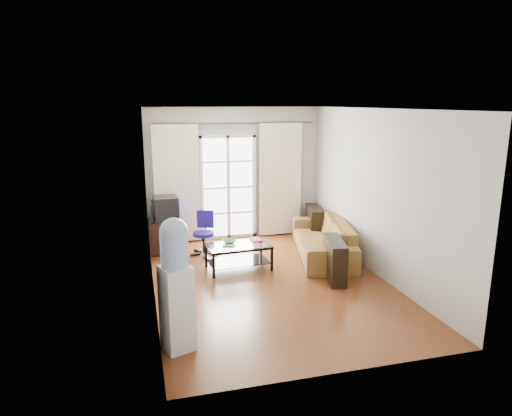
{
  "coord_description": "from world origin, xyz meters",
  "views": [
    {
      "loc": [
        -1.95,
        -6.54,
        2.8
      ],
      "look_at": [
        -0.14,
        0.35,
        1.14
      ],
      "focal_mm": 32.0,
      "sensor_mm": 36.0,
      "label": 1
    }
  ],
  "objects_px": {
    "coffee_table": "(238,253)",
    "task_chair": "(204,242)",
    "sofa": "(323,238)",
    "tv_stand": "(166,234)",
    "crt_tv": "(165,208)",
    "water_cooler": "(176,282)"
  },
  "relations": [
    {
      "from": "sofa",
      "to": "tv_stand",
      "type": "height_order",
      "value": "sofa"
    },
    {
      "from": "coffee_table",
      "to": "crt_tv",
      "type": "xyz_separation_m",
      "value": [
        -1.13,
        1.34,
        0.56
      ]
    },
    {
      "from": "tv_stand",
      "to": "water_cooler",
      "type": "distance_m",
      "value": 3.77
    },
    {
      "from": "crt_tv",
      "to": "water_cooler",
      "type": "xyz_separation_m",
      "value": [
        -0.11,
        -3.69,
        -0.02
      ]
    },
    {
      "from": "sofa",
      "to": "task_chair",
      "type": "xyz_separation_m",
      "value": [
        -2.12,
        0.66,
        -0.09
      ]
    },
    {
      "from": "water_cooler",
      "to": "coffee_table",
      "type": "bearing_deg",
      "value": 42.99
    },
    {
      "from": "coffee_table",
      "to": "tv_stand",
      "type": "relative_size",
      "value": 1.32
    },
    {
      "from": "sofa",
      "to": "water_cooler",
      "type": "height_order",
      "value": "water_cooler"
    },
    {
      "from": "water_cooler",
      "to": "task_chair",
      "type": "bearing_deg",
      "value": 57.35
    },
    {
      "from": "tv_stand",
      "to": "task_chair",
      "type": "distance_m",
      "value": 0.81
    },
    {
      "from": "coffee_table",
      "to": "crt_tv",
      "type": "height_order",
      "value": "crt_tv"
    },
    {
      "from": "coffee_table",
      "to": "sofa",
      "type": "bearing_deg",
      "value": 9.82
    },
    {
      "from": "water_cooler",
      "to": "crt_tv",
      "type": "bearing_deg",
      "value": 69.07
    },
    {
      "from": "coffee_table",
      "to": "tv_stand",
      "type": "bearing_deg",
      "value": 129.16
    },
    {
      "from": "crt_tv",
      "to": "water_cooler",
      "type": "height_order",
      "value": "water_cooler"
    },
    {
      "from": "task_chair",
      "to": "coffee_table",
      "type": "bearing_deg",
      "value": -42.87
    },
    {
      "from": "tv_stand",
      "to": "crt_tv",
      "type": "distance_m",
      "value": 0.53
    },
    {
      "from": "tv_stand",
      "to": "sofa",
      "type": "bearing_deg",
      "value": -15.82
    },
    {
      "from": "sofa",
      "to": "water_cooler",
      "type": "bearing_deg",
      "value": -34.35
    },
    {
      "from": "sofa",
      "to": "crt_tv",
      "type": "distance_m",
      "value": 3.03
    },
    {
      "from": "sofa",
      "to": "tv_stand",
      "type": "bearing_deg",
      "value": -98.01
    },
    {
      "from": "coffee_table",
      "to": "task_chair",
      "type": "xyz_separation_m",
      "value": [
        -0.45,
        0.94,
        -0.04
      ]
    }
  ]
}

